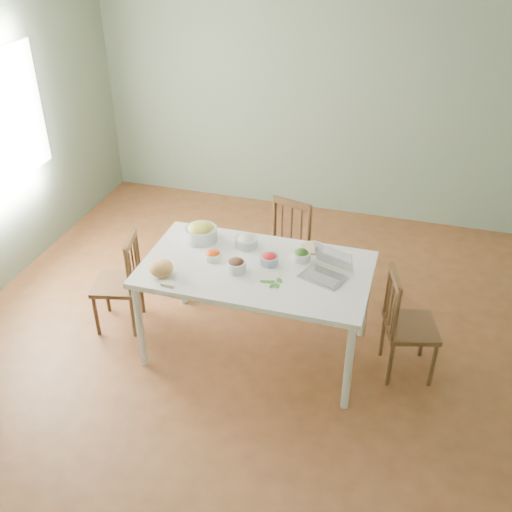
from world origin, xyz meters
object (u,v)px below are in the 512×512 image
(chair_right, at_px, (411,325))
(bowl_squash, at_px, (201,232))
(laptop, at_px, (323,266))
(bread_boule, at_px, (161,268))
(chair_far, at_px, (281,255))
(chair_left, at_px, (116,282))
(dining_table, at_px, (256,310))

(chair_right, relative_size, bowl_squash, 3.47)
(chair_right, relative_size, laptop, 2.85)
(chair_right, height_order, bread_boule, bread_boule)
(chair_right, bearing_deg, bowl_squash, 69.11)
(chair_far, height_order, bread_boule, bread_boule)
(chair_left, bearing_deg, chair_right, 79.26)
(dining_table, bearing_deg, chair_left, -179.78)
(chair_far, bearing_deg, dining_table, -75.69)
(chair_far, bearing_deg, chair_right, -14.30)
(dining_table, relative_size, bread_boule, 9.68)
(bowl_squash, bearing_deg, chair_right, -5.38)
(bowl_squash, bearing_deg, bread_boule, -100.49)
(bread_boule, relative_size, laptop, 0.57)
(dining_table, xyz_separation_m, bowl_squash, (-0.55, 0.26, 0.49))
(bowl_squash, xyz_separation_m, laptop, (1.07, -0.27, 0.03))
(chair_left, xyz_separation_m, bowl_squash, (0.69, 0.27, 0.46))
(dining_table, xyz_separation_m, chair_far, (0.01, 0.77, 0.06))
(chair_far, distance_m, bread_boule, 1.33)
(laptop, bearing_deg, dining_table, -160.49)
(chair_right, height_order, laptop, laptop)
(chair_left, xyz_separation_m, bread_boule, (0.59, -0.30, 0.44))
(chair_left, distance_m, laptop, 1.83)
(chair_right, distance_m, laptop, 0.85)
(chair_far, relative_size, bowl_squash, 3.56)
(dining_table, relative_size, chair_left, 1.99)
(dining_table, distance_m, chair_left, 1.24)
(chair_left, distance_m, bread_boule, 0.79)
(chair_left, relative_size, bowl_squash, 3.36)
(dining_table, bearing_deg, chair_far, 89.25)
(bowl_squash, bearing_deg, dining_table, -25.76)
(dining_table, xyz_separation_m, laptop, (0.52, -0.00, 0.52))
(chair_left, bearing_deg, bread_boule, 50.24)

